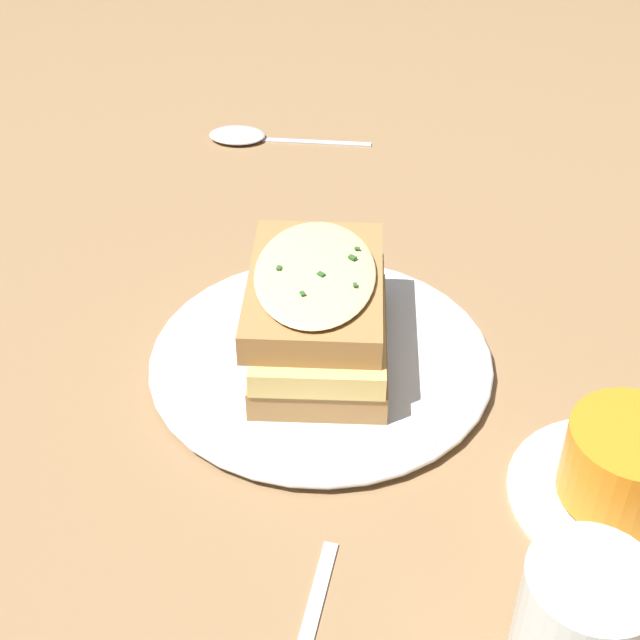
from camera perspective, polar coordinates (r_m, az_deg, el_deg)
The scene contains 6 objects.
ground_plane at distance 0.70m, azimuth 0.06°, elevation -2.97°, with size 2.40×2.40×0.00m, color olive.
dinner_plate at distance 0.70m, azimuth 0.00°, elevation -2.30°, with size 0.27×0.27×0.01m.
sandwich at distance 0.67m, azimuth -0.10°, elevation 0.55°, with size 0.19×0.16×0.08m.
teacup_with_saucer at distance 0.62m, azimuth 19.10°, elevation -9.04°, with size 0.15×0.15×0.06m.
water_glass at distance 0.50m, azimuth 16.18°, elevation -18.71°, with size 0.07×0.07×0.10m, color silver.
spoon at distance 1.03m, azimuth -4.77°, elevation 11.67°, with size 0.12×0.17×0.01m.
Camera 1 is at (0.48, -0.22, 0.46)m, focal length 50.00 mm.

